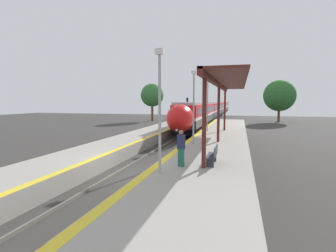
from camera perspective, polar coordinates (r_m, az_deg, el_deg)
The scene contains 15 objects.
ground_plane at distance 14.55m, azimuth -8.21°, elevation -10.42°, with size 120.00×120.00×0.00m, color #383533.
rail_left at distance 14.82m, azimuth -10.80°, elevation -9.86°, with size 0.08×90.00×0.15m, color slate.
rail_right at distance 14.26m, azimuth -5.52°, elevation -10.40°, with size 0.08×90.00×0.15m, color slate.
train at distance 62.61m, azimuth 10.29°, elevation 3.78°, with size 2.75×78.57×3.82m.
platform_right at distance 13.38m, azimuth 7.78°, elevation -9.86°, with size 4.61×64.00×0.89m.
platform_left at distance 16.05m, azimuth -19.36°, elevation -7.54°, with size 3.37×64.00×0.89m.
platform_bench at distance 13.04m, azimuth 9.83°, elevation -6.16°, with size 0.44×1.66×0.89m.
person_waiting at distance 12.38m, azimuth 2.87°, elevation -4.68°, with size 0.36×0.23×1.74m.
railway_signal at distance 39.42m, azimuth 4.22°, elevation 3.66°, with size 0.28×0.28×4.45m.
lamppost_near at distance 10.99m, azimuth -1.82°, elevation 5.04°, with size 0.36×0.20×5.24m.
lamppost_mid at distance 19.02m, azimuth 5.61°, elevation 5.22°, with size 0.36×0.20×5.24m.
lamppost_far at distance 27.18m, azimuth 8.60°, elevation 5.26°, with size 0.36×0.20×5.24m.
station_canopy at distance 20.04m, azimuth 12.70°, elevation 8.47°, with size 2.02×19.17×4.46m.
background_tree_left at distance 51.77m, azimuth -3.47°, elevation 6.70°, with size 4.51×4.51×7.34m.
background_tree_right at distance 53.22m, azimuth 23.10°, elevation 6.09°, with size 5.81×5.81×7.84m.
Camera 1 is at (5.66, -12.80, 3.98)m, focal length 28.00 mm.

